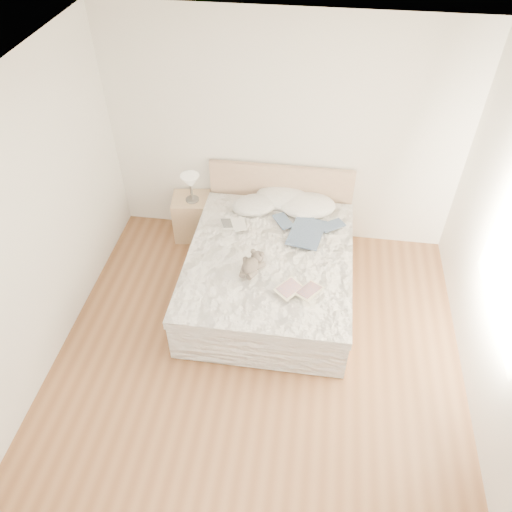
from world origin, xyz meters
name	(u,v)px	position (x,y,z in m)	size (l,w,h in m)	color
floor	(254,377)	(0.00, 0.00, 0.00)	(4.00, 4.50, 0.00)	brown
ceiling	(254,122)	(0.00, 0.00, 2.70)	(4.00, 4.50, 0.00)	white
wall_back	(283,136)	(0.00, 2.25, 1.35)	(4.00, 0.02, 2.70)	white
wall_left	(14,255)	(-2.00, 0.00, 1.35)	(0.02, 4.50, 2.70)	white
bed	(270,269)	(0.00, 1.19, 0.31)	(1.72, 2.14, 1.00)	tan
nightstand	(193,217)	(-1.07, 2.01, 0.28)	(0.45, 0.40, 0.56)	tan
table_lamp	(191,183)	(-1.04, 1.98, 0.81)	(0.24, 0.24, 0.35)	#46423D
pillow_left	(255,205)	(-0.27, 1.89, 0.64)	(0.54, 0.38, 0.16)	silver
pillow_middle	(283,198)	(0.04, 2.08, 0.64)	(0.66, 0.46, 0.20)	white
pillow_right	(307,205)	(0.33, 1.97, 0.64)	(0.66, 0.46, 0.20)	white
blouse	(306,233)	(0.36, 1.49, 0.63)	(0.55, 0.58, 0.02)	#31435F
photo_book	(233,225)	(-0.46, 1.50, 0.63)	(0.29, 0.20, 0.02)	silver
childrens_book	(299,290)	(0.34, 0.62, 0.63)	(0.39, 0.26, 0.03)	#F2EAC2
teddy_bear	(250,270)	(-0.16, 0.80, 0.65)	(0.21, 0.30, 0.16)	#5D524A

